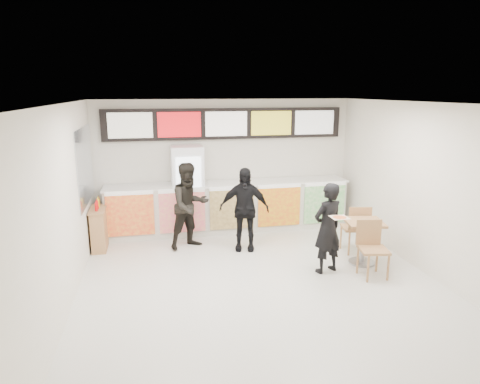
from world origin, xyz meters
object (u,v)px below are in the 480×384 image
object	(u,v)px
service_counter	(229,207)
cafe_table	(364,234)
customer_left	(190,206)
condiment_ledge	(99,228)
customer_mid	(244,209)
customer_main	(328,228)
drinks_fridge	(188,190)

from	to	relation	value
service_counter	cafe_table	world-z (taller)	service_counter
customer_left	condiment_ledge	distance (m)	1.91
customer_mid	cafe_table	world-z (taller)	customer_mid
service_counter	customer_left	distance (m)	1.38
customer_left	cafe_table	distance (m)	3.46
customer_main	condiment_ledge	world-z (taller)	customer_main
drinks_fridge	condiment_ledge	xyz separation A→B (m)	(-1.89, -0.64, -0.56)
customer_left	cafe_table	size ratio (longest dim) A/B	1.02
drinks_fridge	customer_mid	bearing A→B (deg)	-51.65
customer_left	service_counter	bearing A→B (deg)	18.65
cafe_table	service_counter	bearing A→B (deg)	141.74
service_counter	customer_left	world-z (taller)	customer_left
drinks_fridge	customer_left	size ratio (longest dim) A/B	1.12
service_counter	cafe_table	bearing A→B (deg)	-49.30
customer_main	customer_left	xyz separation A→B (m)	(-2.27, 1.75, 0.07)
cafe_table	customer_mid	bearing A→B (deg)	160.78
drinks_fridge	customer_main	xyz separation A→B (m)	(2.22, -2.68, -0.18)
customer_left	condiment_ledge	size ratio (longest dim) A/B	1.73
customer_main	customer_mid	xyz separation A→B (m)	(-1.20, 1.40, 0.03)
customer_main	cafe_table	size ratio (longest dim) A/B	0.94
drinks_fridge	customer_mid	xyz separation A→B (m)	(1.02, -1.28, -0.15)
service_counter	cafe_table	distance (m)	3.23
cafe_table	customer_main	bearing A→B (deg)	-154.27
customer_main	customer_mid	bearing A→B (deg)	-68.93
customer_mid	drinks_fridge	bearing A→B (deg)	142.92
customer_left	customer_mid	xyz separation A→B (m)	(1.06, -0.35, -0.03)
service_counter	customer_main	world-z (taller)	customer_main
drinks_fridge	customer_main	size ratio (longest dim) A/B	1.22
drinks_fridge	cafe_table	world-z (taller)	drinks_fridge
drinks_fridge	customer_main	bearing A→B (deg)	-50.38
service_counter	customer_mid	size ratio (longest dim) A/B	3.25
drinks_fridge	customer_left	bearing A→B (deg)	-93.04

